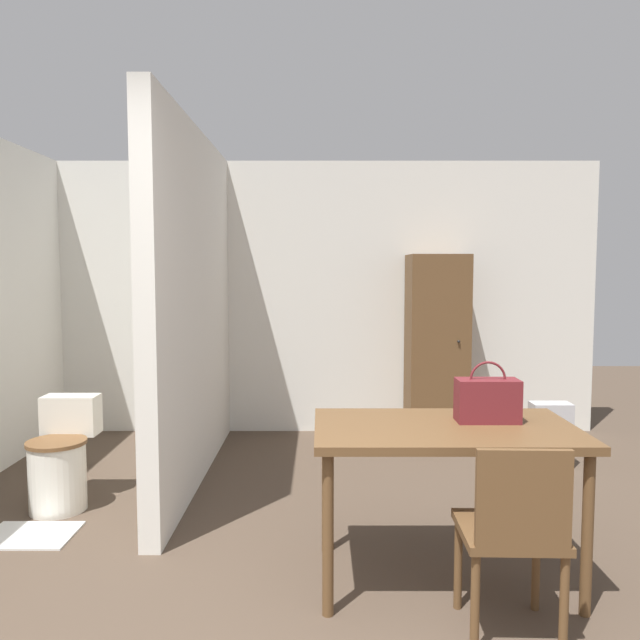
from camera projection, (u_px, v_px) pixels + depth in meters
wall_back at (302, 298)px, 5.81m from camera, size 5.44×0.12×2.50m
partition_wall at (194, 306)px, 4.48m from camera, size 0.12×2.55×2.50m
dining_table at (445, 443)px, 2.99m from camera, size 1.25×0.74×0.77m
wooden_chair at (514, 530)px, 2.52m from camera, size 0.42×0.42×0.83m
toilet at (61, 460)px, 3.97m from camera, size 0.37×0.52×0.68m
handbag at (488, 400)px, 3.05m from camera, size 0.30×0.15×0.30m
wooden_cabinet at (437, 348)px, 5.53m from camera, size 0.51×0.49×1.65m
bath_mat at (31, 535)px, 3.55m from camera, size 0.49×0.37×0.01m
space_heater at (551, 435)px, 4.79m from camera, size 0.30×0.17×0.50m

